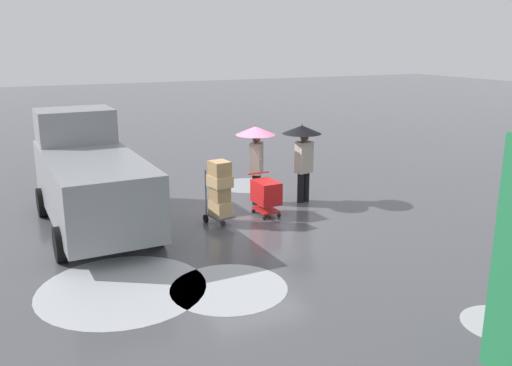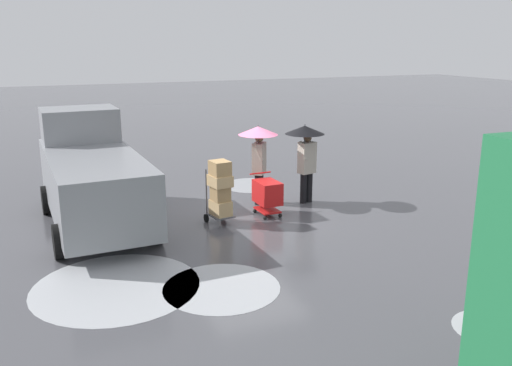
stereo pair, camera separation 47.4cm
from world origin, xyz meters
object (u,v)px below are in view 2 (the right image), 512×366
object	(u,v)px
hand_dolly_boxes	(220,189)
cargo_van_parked_right	(92,176)
shopping_cart_vendor	(267,193)
pedestrian_pink_side	(259,146)
pedestrian_black_side	(306,145)

from	to	relation	value
hand_dolly_boxes	cargo_van_parked_right	bearing A→B (deg)	-22.62
cargo_van_parked_right	shopping_cart_vendor	distance (m)	4.23
cargo_van_parked_right	pedestrian_pink_side	world-z (taller)	cargo_van_parked_right
shopping_cart_vendor	hand_dolly_boxes	size ratio (longest dim) A/B	0.66
shopping_cart_vendor	pedestrian_black_side	bearing A→B (deg)	-156.29
shopping_cart_vendor	hand_dolly_boxes	bearing A→B (deg)	7.29
hand_dolly_boxes	pedestrian_black_side	xyz separation A→B (m)	(-2.68, -0.77, 0.72)
pedestrian_black_side	cargo_van_parked_right	bearing A→B (deg)	-4.02
hand_dolly_boxes	pedestrian_black_side	world-z (taller)	pedestrian_black_side
shopping_cart_vendor	pedestrian_black_side	world-z (taller)	pedestrian_black_side
cargo_van_parked_right	pedestrian_black_side	bearing A→B (deg)	175.98
cargo_van_parked_right	shopping_cart_vendor	size ratio (longest dim) A/B	5.31
cargo_van_parked_right	pedestrian_pink_side	distance (m)	4.27
pedestrian_pink_side	pedestrian_black_side	bearing A→B (deg)	161.94
pedestrian_black_side	hand_dolly_boxes	bearing A→B (deg)	16.06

